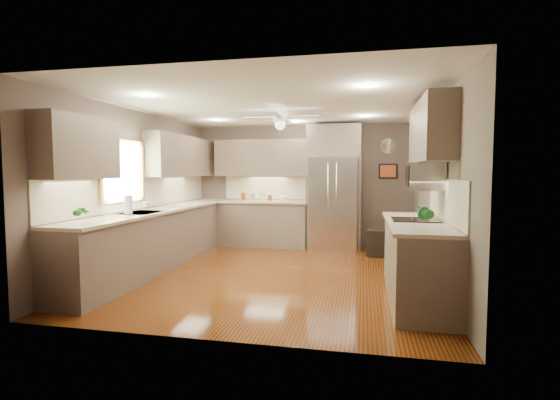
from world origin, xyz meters
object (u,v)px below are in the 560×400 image
(canister_d, at_px, (270,198))
(stool, at_px, (377,243))
(soap_bottle, at_px, (148,204))
(refrigerator, at_px, (334,189))
(potted_plant_left, at_px, (79,212))
(microwave, at_px, (425,176))
(canister_c, at_px, (263,196))
(paper_towel, at_px, (128,205))
(potted_plant_right, at_px, (424,213))
(canister_a, at_px, (243,196))
(bowl, at_px, (284,200))
(canister_b, at_px, (253,197))

(canister_d, distance_m, stool, 2.33)
(soap_bottle, xyz_separation_m, refrigerator, (2.77, 2.23, 0.16))
(canister_d, relative_size, potted_plant_left, 0.44)
(soap_bottle, xyz_separation_m, microwave, (4.09, -0.47, 0.45))
(canister_c, xyz_separation_m, refrigerator, (1.46, -0.03, 0.16))
(canister_d, relative_size, soap_bottle, 0.67)
(paper_towel, bearing_deg, potted_plant_right, -8.54)
(refrigerator, bearing_deg, potted_plant_left, -123.49)
(potted_plant_left, xyz_separation_m, refrigerator, (2.63, 3.98, 0.11))
(canister_a, relative_size, potted_plant_left, 0.56)
(canister_a, height_order, bowl, canister_a)
(soap_bottle, height_order, bowl, soap_bottle)
(canister_a, height_order, paper_towel, paper_towel)
(canister_b, height_order, potted_plant_right, potted_plant_right)
(potted_plant_left, relative_size, bowl, 1.39)
(soap_bottle, bearing_deg, canister_c, 59.93)
(canister_c, bearing_deg, bowl, 2.93)
(canister_b, height_order, refrigerator, refrigerator)
(canister_a, xyz_separation_m, paper_towel, (-0.73, -3.09, 0.06))
(canister_c, height_order, stool, canister_c)
(canister_d, height_order, potted_plant_right, potted_plant_right)
(canister_a, bearing_deg, potted_plant_left, -100.26)
(canister_c, relative_size, paper_towel, 0.66)
(canister_b, xyz_separation_m, canister_c, (0.24, -0.07, 0.02))
(canister_a, bearing_deg, microwave, -41.09)
(soap_bottle, relative_size, refrigerator, 0.07)
(stool, bearing_deg, microwave, -77.31)
(canister_a, distance_m, potted_plant_right, 4.80)
(canister_b, bearing_deg, potted_plant_right, -51.52)
(potted_plant_right, bearing_deg, microwave, 82.47)
(canister_b, bearing_deg, microwave, -42.85)
(canister_d, relative_size, potted_plant_right, 0.37)
(canister_c, bearing_deg, potted_plant_left, -106.35)
(canister_c, distance_m, refrigerator, 1.47)
(potted_plant_right, bearing_deg, potted_plant_left, -173.83)
(canister_a, bearing_deg, canister_c, -9.63)
(canister_c, height_order, microwave, microwave)
(paper_towel, bearing_deg, bowl, 62.13)
(canister_d, height_order, paper_towel, paper_towel)
(canister_a, relative_size, soap_bottle, 0.86)
(canister_c, relative_size, bowl, 0.93)
(soap_bottle, height_order, potted_plant_left, potted_plant_left)
(canister_a, xyz_separation_m, stool, (2.72, -0.60, -0.78))
(canister_a, relative_size, canister_c, 0.83)
(canister_c, xyz_separation_m, paper_towel, (-1.17, -3.01, 0.05))
(canister_a, height_order, canister_b, canister_a)
(refrigerator, distance_m, stool, 1.36)
(canister_b, distance_m, microwave, 4.14)
(canister_a, height_order, soap_bottle, soap_bottle)
(potted_plant_left, relative_size, stool, 0.59)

